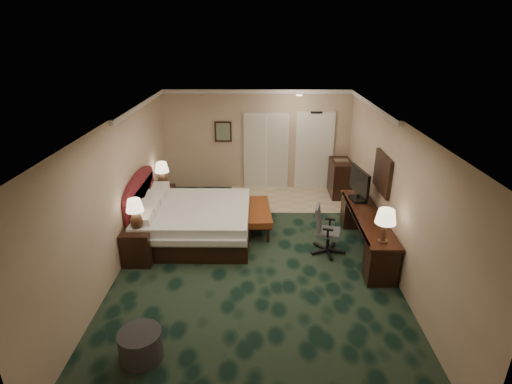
{
  "coord_description": "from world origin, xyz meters",
  "views": [
    {
      "loc": [
        0.07,
        -6.7,
        4.15
      ],
      "look_at": [
        0.0,
        0.6,
        1.14
      ],
      "focal_mm": 28.0,
      "sensor_mm": 36.0,
      "label": 1
    }
  ],
  "objects_px": {
    "nightstand_far": "(165,197)",
    "desk_chair": "(329,230)",
    "bed": "(196,222)",
    "lamp_near": "(136,215)",
    "bed_bench": "(259,218)",
    "ottoman": "(141,345)",
    "minibar": "(340,178)",
    "nightstand_near": "(139,245)",
    "tv": "(359,185)",
    "desk": "(366,233)",
    "lamp_far": "(162,175)"
  },
  "relations": [
    {
      "from": "nightstand_far",
      "to": "bed_bench",
      "type": "xyz_separation_m",
      "value": [
        2.32,
        -1.14,
        -0.03
      ]
    },
    {
      "from": "lamp_near",
      "to": "desk_chair",
      "type": "height_order",
      "value": "lamp_near"
    },
    {
      "from": "nightstand_far",
      "to": "ottoman",
      "type": "bearing_deg",
      "value": -81.38
    },
    {
      "from": "nightstand_near",
      "to": "nightstand_far",
      "type": "xyz_separation_m",
      "value": [
        -0.05,
        2.5,
        -0.07
      ]
    },
    {
      "from": "nightstand_near",
      "to": "lamp_far",
      "type": "relative_size",
      "value": 1.05
    },
    {
      "from": "lamp_far",
      "to": "bed_bench",
      "type": "distance_m",
      "value": 2.67
    },
    {
      "from": "bed",
      "to": "tv",
      "type": "relative_size",
      "value": 2.52
    },
    {
      "from": "lamp_near",
      "to": "minibar",
      "type": "distance_m",
      "value": 5.53
    },
    {
      "from": "nightstand_far",
      "to": "lamp_far",
      "type": "height_order",
      "value": "lamp_far"
    },
    {
      "from": "ottoman",
      "to": "minibar",
      "type": "relative_size",
      "value": 0.61
    },
    {
      "from": "bed_bench",
      "to": "tv",
      "type": "distance_m",
      "value": 2.28
    },
    {
      "from": "tv",
      "to": "minibar",
      "type": "distance_m",
      "value": 2.2
    },
    {
      "from": "bed",
      "to": "lamp_far",
      "type": "bearing_deg",
      "value": 123.08
    },
    {
      "from": "tv",
      "to": "minibar",
      "type": "relative_size",
      "value": 0.94
    },
    {
      "from": "tv",
      "to": "desk_chair",
      "type": "height_order",
      "value": "tv"
    },
    {
      "from": "ottoman",
      "to": "tv",
      "type": "bearing_deg",
      "value": 44.7
    },
    {
      "from": "lamp_far",
      "to": "tv",
      "type": "xyz_separation_m",
      "value": [
        4.45,
        -1.28,
        0.26
      ]
    },
    {
      "from": "bed_bench",
      "to": "desk",
      "type": "bearing_deg",
      "value": -26.41
    },
    {
      "from": "lamp_near",
      "to": "tv",
      "type": "xyz_separation_m",
      "value": [
        4.37,
        1.2,
        0.14
      ]
    },
    {
      "from": "nightstand_far",
      "to": "minibar",
      "type": "bearing_deg",
      "value": 10.27
    },
    {
      "from": "bed",
      "to": "lamp_near",
      "type": "relative_size",
      "value": 3.68
    },
    {
      "from": "ottoman",
      "to": "desk",
      "type": "bearing_deg",
      "value": 37.97
    },
    {
      "from": "ottoman",
      "to": "desk",
      "type": "height_order",
      "value": "desk"
    },
    {
      "from": "nightstand_near",
      "to": "desk",
      "type": "relative_size",
      "value": 0.25
    },
    {
      "from": "bed",
      "to": "tv",
      "type": "bearing_deg",
      "value": 4.6
    },
    {
      "from": "bed_bench",
      "to": "desk",
      "type": "xyz_separation_m",
      "value": [
        2.14,
        -0.9,
        0.14
      ]
    },
    {
      "from": "nightstand_near",
      "to": "bed_bench",
      "type": "relative_size",
      "value": 0.47
    },
    {
      "from": "nightstand_far",
      "to": "desk_chair",
      "type": "relative_size",
      "value": 0.55
    },
    {
      "from": "lamp_far",
      "to": "desk",
      "type": "distance_m",
      "value": 4.94
    },
    {
      "from": "lamp_far",
      "to": "minibar",
      "type": "relative_size",
      "value": 0.67
    },
    {
      "from": "desk",
      "to": "tv",
      "type": "height_order",
      "value": "tv"
    },
    {
      "from": "bed_bench",
      "to": "minibar",
      "type": "xyz_separation_m",
      "value": [
        2.14,
        1.95,
        0.23
      ]
    },
    {
      "from": "nightstand_far",
      "to": "bed",
      "type": "bearing_deg",
      "value": -57.71
    },
    {
      "from": "desk",
      "to": "minibar",
      "type": "xyz_separation_m",
      "value": [
        0.0,
        2.85,
        0.09
      ]
    },
    {
      "from": "bed",
      "to": "desk_chair",
      "type": "relative_size",
      "value": 2.31
    },
    {
      "from": "bed",
      "to": "lamp_far",
      "type": "relative_size",
      "value": 3.54
    },
    {
      "from": "desk_chair",
      "to": "lamp_far",
      "type": "bearing_deg",
      "value": 164.42
    },
    {
      "from": "nightstand_far",
      "to": "minibar",
      "type": "relative_size",
      "value": 0.56
    },
    {
      "from": "lamp_near",
      "to": "ottoman",
      "type": "bearing_deg",
      "value": -74.31
    },
    {
      "from": "nightstand_near",
      "to": "tv",
      "type": "bearing_deg",
      "value": 15.35
    },
    {
      "from": "lamp_far",
      "to": "desk_chair",
      "type": "bearing_deg",
      "value": -29.9
    },
    {
      "from": "nightstand_far",
      "to": "tv",
      "type": "xyz_separation_m",
      "value": [
        4.43,
        -1.3,
        0.84
      ]
    },
    {
      "from": "nightstand_near",
      "to": "minibar",
      "type": "distance_m",
      "value": 5.51
    },
    {
      "from": "lamp_near",
      "to": "lamp_far",
      "type": "relative_size",
      "value": 0.96
    },
    {
      "from": "bed",
      "to": "ottoman",
      "type": "bearing_deg",
      "value": -94.17
    },
    {
      "from": "lamp_near",
      "to": "bed_bench",
      "type": "distance_m",
      "value": 2.74
    },
    {
      "from": "bed",
      "to": "ottoman",
      "type": "xyz_separation_m",
      "value": [
        -0.25,
        -3.37,
        -0.15
      ]
    },
    {
      "from": "nightstand_near",
      "to": "tv",
      "type": "distance_m",
      "value": 4.6
    },
    {
      "from": "lamp_near",
      "to": "ottoman",
      "type": "xyz_separation_m",
      "value": [
        0.69,
        -2.44,
        -0.77
      ]
    },
    {
      "from": "ottoman",
      "to": "minibar",
      "type": "height_order",
      "value": "minibar"
    }
  ]
}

